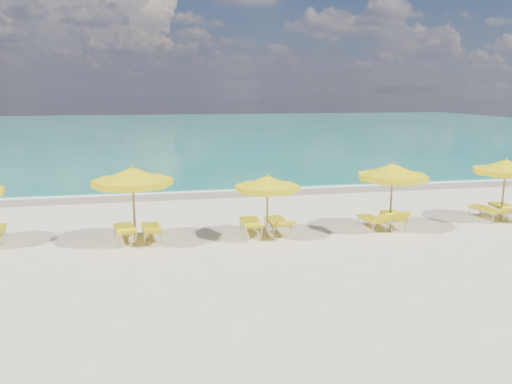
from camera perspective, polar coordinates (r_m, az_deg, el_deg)
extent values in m
plane|color=beige|center=(17.54, 0.95, -4.81)|extent=(120.00, 120.00, 0.00)
cube|color=#136E5B|center=(64.74, -8.03, 7.05)|extent=(120.00, 80.00, 0.30)
cube|color=tan|center=(24.62, -2.65, -0.04)|extent=(120.00, 2.60, 0.01)
cube|color=white|center=(25.39, -2.92, 0.31)|extent=(120.00, 1.20, 0.03)
cube|color=white|center=(33.91, -15.20, 2.76)|extent=(14.00, 0.36, 0.05)
cube|color=white|center=(42.36, 4.77, 4.80)|extent=(18.00, 0.30, 0.05)
cylinder|color=#98794C|center=(16.55, -13.79, -1.67)|extent=(0.08, 0.08, 2.50)
cone|color=yellow|center=(16.35, -13.96, 1.91)|extent=(2.72, 2.72, 0.50)
cylinder|color=yellow|center=(16.39, -13.92, 1.07)|extent=(2.75, 2.75, 0.20)
sphere|color=#98794C|center=(16.31, -14.01, 2.79)|extent=(0.11, 0.11, 0.11)
cylinder|color=#98794C|center=(16.80, 1.30, -1.81)|extent=(0.07, 0.07, 2.12)
cone|color=yellow|center=(16.62, 1.32, 1.18)|extent=(2.70, 2.70, 0.42)
cylinder|color=yellow|center=(16.66, 1.31, 0.48)|extent=(2.72, 2.72, 0.17)
sphere|color=#98794C|center=(16.58, 1.32, 1.91)|extent=(0.09, 0.09, 0.09)
cylinder|color=#98794C|center=(18.26, 15.19, -0.70)|extent=(0.07, 0.07, 2.39)
cone|color=yellow|center=(18.08, 15.36, 2.41)|extent=(2.67, 2.67, 0.48)
cylinder|color=yellow|center=(18.12, 15.32, 1.68)|extent=(2.70, 2.70, 0.19)
sphere|color=#98794C|center=(18.04, 15.40, 3.18)|extent=(0.11, 0.11, 0.11)
cylinder|color=#98794C|center=(21.32, 26.43, 0.13)|extent=(0.07, 0.07, 2.33)
cone|color=yellow|center=(21.17, 26.67, 2.73)|extent=(2.65, 2.65, 0.47)
cylinder|color=yellow|center=(21.20, 26.61, 2.12)|extent=(2.67, 2.67, 0.19)
sphere|color=#98794C|center=(21.14, 26.73, 3.36)|extent=(0.10, 0.10, 0.10)
cube|color=yellow|center=(17.29, -14.80, -4.07)|extent=(0.82, 1.45, 0.08)
cube|color=yellow|center=(16.32, -14.51, -4.42)|extent=(0.70, 0.70, 0.38)
cube|color=yellow|center=(17.28, -11.88, -4.03)|extent=(0.68, 1.34, 0.08)
cube|color=yellow|center=(16.36, -11.67, -4.39)|extent=(0.62, 0.62, 0.35)
cube|color=yellow|center=(17.48, -0.66, -3.48)|extent=(0.72, 1.45, 0.09)
cube|color=yellow|center=(16.48, -0.26, -3.90)|extent=(0.67, 0.68, 0.35)
cube|color=yellow|center=(17.69, 2.40, -3.32)|extent=(0.66, 1.41, 0.09)
cube|color=yellow|center=(16.74, 3.29, -3.68)|extent=(0.64, 0.65, 0.36)
cube|color=yellow|center=(18.66, 13.01, -3.00)|extent=(0.64, 1.25, 0.07)
cube|color=yellow|center=(17.93, 14.27, -2.97)|extent=(0.58, 0.50, 0.46)
cube|color=yellow|center=(19.14, 15.33, -2.57)|extent=(0.90, 1.50, 0.09)
cube|color=yellow|center=(18.20, 16.11, -2.66)|extent=(0.73, 0.68, 0.48)
cube|color=yellow|center=(21.52, 24.80, -1.78)|extent=(0.76, 1.37, 0.08)
cube|color=yellow|center=(20.86, 26.55, -1.83)|extent=(0.65, 0.63, 0.41)
cube|color=yellow|center=(22.12, 26.56, -1.51)|extent=(0.79, 1.48, 0.09)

